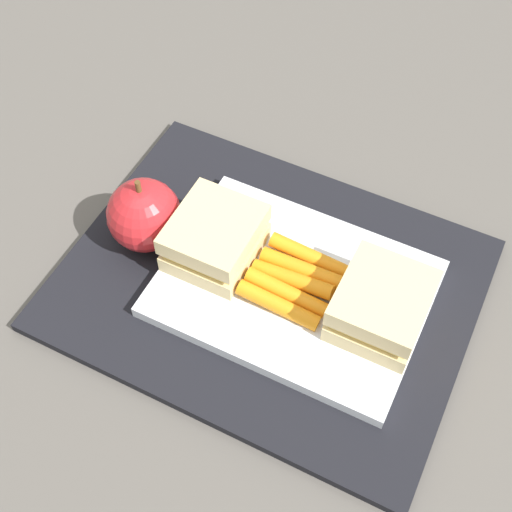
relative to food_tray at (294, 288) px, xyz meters
name	(u,v)px	position (x,y,z in m)	size (l,w,h in m)	color
ground_plane	(268,287)	(0.03, 0.00, -0.02)	(2.40, 2.40, 0.00)	#56514C
lunchbag_mat	(268,285)	(0.03, 0.00, -0.01)	(0.36, 0.28, 0.01)	black
food_tray	(294,288)	(0.00, 0.00, 0.00)	(0.23, 0.17, 0.01)	white
sandwich_half_left	(382,306)	(-0.08, 0.00, 0.03)	(0.07, 0.08, 0.04)	#DBC189
sandwich_half_right	(215,238)	(0.08, 0.00, 0.03)	(0.07, 0.08, 0.04)	#DBC189
carrot_sticks_bundle	(294,280)	(0.00, 0.00, 0.01)	(0.08, 0.07, 0.02)	orange
apple	(144,215)	(0.15, 0.01, 0.03)	(0.07, 0.07, 0.08)	red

